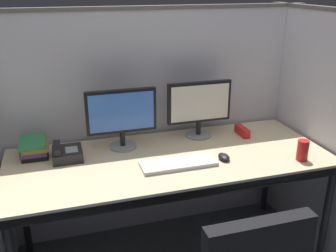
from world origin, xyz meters
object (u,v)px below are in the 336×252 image
Objects in this scene: soda_can at (303,150)px; book_stack at (34,147)px; monitor_left at (122,115)px; keyboard_main at (178,164)px; monitor_right at (199,106)px; red_stapler at (242,131)px; computer_mouse at (224,157)px; desk_phone at (66,153)px; desk at (171,166)px.

book_stack is (-1.49, 0.52, -0.01)m from soda_can.
monitor_left is 1.09m from soda_can.
monitor_right is at bearing 54.71° from keyboard_main.
monitor_right is 0.50m from keyboard_main.
computer_mouse is at bearing -131.80° from red_stapler.
desk_phone reaches higher than red_stapler.
red_stapler is (0.57, 0.20, 0.08)m from desk.
soda_can is (0.43, -0.13, 0.04)m from computer_mouse.
soda_can is 1.58m from book_stack.
red_stapler is (0.28, 0.31, 0.01)m from computer_mouse.
monitor_left is 0.55m from book_stack.
keyboard_main is at bearing 168.87° from soda_can.
monitor_left is at bearing 126.97° from keyboard_main.
desk_phone is at bearing -169.80° from monitor_left.
desk is 0.43m from monitor_left.
desk is 0.47m from monitor_right.
desk_phone is at bearing 155.30° from keyboard_main.
book_stack is 0.21m from desk_phone.
monitor_right is at bearing 130.94° from soda_can.
red_stapler is at bearing 28.80° from keyboard_main.
monitor_right is 1.93× the size of book_stack.
monitor_left is at bearing -176.10° from monitor_right.
monitor_left is 2.26× the size of desk_phone.
computer_mouse is 0.42m from red_stapler.
keyboard_main is (0.01, -0.10, 0.06)m from desk.
desk is at bearing 96.65° from keyboard_main.
monitor_right is (0.28, 0.27, 0.27)m from desk.
monitor_right is 0.35m from red_stapler.
monitor_right is 1.06m from book_stack.
desk_phone reaches higher than keyboard_main.
red_stapler is 0.67× the size of book_stack.
book_stack is 1.17× the size of desk_phone.
desk is 0.32m from computer_mouse.
red_stapler is at bearing -2.36° from monitor_left.
keyboard_main is at bearing -125.29° from monitor_right.
monitor_left reaches higher than keyboard_main.
red_stapler is 1.23× the size of soda_can.
monitor_right is 1.00× the size of keyboard_main.
monitor_left is 1.93× the size of book_stack.
desk is 0.77m from soda_can.
monitor_right is 0.89m from desk_phone.
book_stack reaches higher than computer_mouse.
computer_mouse is (0.28, -0.01, 0.01)m from keyboard_main.
soda_can is (0.45, -0.51, -0.15)m from monitor_right.
computer_mouse is at bearing -32.83° from monitor_left.
desk is 12.67× the size of red_stapler.
monitor_left is 0.66m from computer_mouse.
desk_phone is at bearing -173.56° from monitor_right.
computer_mouse reaches higher than desk.
desk is 10.00× the size of desk_phone.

